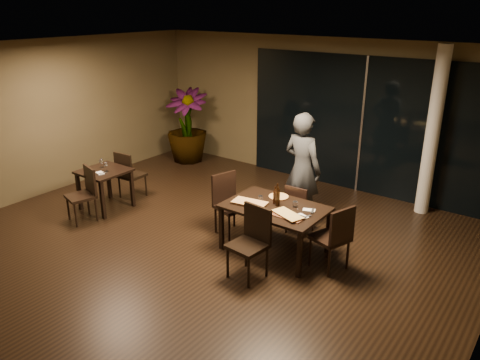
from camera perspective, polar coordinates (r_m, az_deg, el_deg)
name	(u,v)px	position (r m, az deg, el deg)	size (l,w,h in m)	color
ground	(192,252)	(7.38, -5.91, -8.68)	(8.00, 8.00, 0.00)	black
wall_back	(320,111)	(10.01, 9.67, 8.29)	(8.00, 0.10, 3.00)	#4C4228
wall_left	(32,120)	(9.90, -24.03, 6.65)	(0.10, 8.00, 3.00)	#4C4228
ceiling	(183,51)	(6.46, -6.92, 15.35)	(8.00, 8.00, 0.04)	silver
window_panel	(363,126)	(9.56, 14.71, 6.40)	(5.00, 0.06, 2.70)	black
column	(433,133)	(8.83, 22.42, 5.34)	(0.24, 0.24, 3.00)	silver
main_table	(275,211)	(7.09, 4.29, -3.76)	(1.50, 1.00, 0.75)	black
side_table	(104,177)	(8.95, -16.21, 0.40)	(0.80, 0.80, 0.75)	black
chair_main_far	(298,207)	(7.73, 7.11, -3.31)	(0.41, 0.41, 0.86)	black
chair_main_near	(252,238)	(6.51, 1.43, -7.11)	(0.52, 0.52, 1.02)	black
chair_main_left	(228,200)	(7.71, -1.43, -2.51)	(0.58, 0.58, 1.01)	black
chair_main_right	(335,235)	(6.75, 11.49, -6.60)	(0.58, 0.58, 1.00)	black
chair_side_far	(128,173)	(9.32, -13.45, 0.88)	(0.47, 0.47, 0.95)	black
chair_side_near	(85,191)	(8.60, -18.40, -1.30)	(0.55, 0.55, 0.96)	black
diner	(302,169)	(7.98, 7.60, 1.31)	(0.66, 0.44, 1.96)	#2A2C2E
potted_plant	(187,126)	(11.29, -6.48, 6.59)	(0.95, 0.95, 1.74)	#1F4517
pizza_board_left	(250,204)	(7.11, 1.19, -2.90)	(0.53, 0.26, 0.01)	#452B16
pizza_board_right	(288,216)	(6.76, 5.82, -4.35)	(0.51, 0.25, 0.01)	#4D2818
oblong_pizza_left	(250,203)	(7.11, 1.19, -2.78)	(0.51, 0.24, 0.02)	maroon
oblong_pizza_right	(288,215)	(6.75, 5.83, -4.23)	(0.46, 0.21, 0.02)	maroon
round_pizza	(279,197)	(7.39, 4.72, -2.05)	(0.30, 0.30, 0.01)	#AE1913
bottle_a	(275,195)	(7.10, 4.30, -1.86)	(0.06, 0.06, 0.28)	black
bottle_b	(278,196)	(7.03, 4.63, -2.02)	(0.07, 0.07, 0.30)	black
bottle_c	(277,194)	(7.06, 4.56, -1.75)	(0.07, 0.07, 0.34)	black
tumbler_left	(260,198)	(7.22, 2.51, -2.26)	(0.07, 0.07, 0.09)	white
tumbler_right	(295,204)	(7.06, 6.74, -2.93)	(0.07, 0.07, 0.09)	white
napkin_near	(302,216)	(6.76, 7.62, -4.40)	(0.18, 0.10, 0.01)	white
napkin_far	(309,210)	(6.97, 8.41, -3.66)	(0.18, 0.10, 0.01)	silver
wine_glass_a	(101,163)	(9.04, -16.54, 1.97)	(0.07, 0.07, 0.17)	white
wine_glass_b	(106,167)	(8.81, -16.02, 1.54)	(0.07, 0.07, 0.17)	white
side_napkin	(100,173)	(8.75, -16.70, 0.82)	(0.18, 0.11, 0.01)	white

